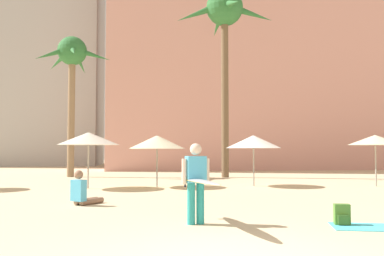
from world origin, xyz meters
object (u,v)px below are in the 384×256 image
(backpack, at_px, (342,215))
(person_mid_right, at_px, (83,193))
(palm_tree_far_left, at_px, (225,19))
(cafe_umbrella_2, at_px, (375,140))
(palm_tree_left, at_px, (72,62))
(cafe_umbrella_4, at_px, (253,142))
(cafe_umbrella_1, at_px, (157,142))
(beach_towel, at_px, (381,227))
(person_near_left, at_px, (196,180))
(cafe_umbrella_0, at_px, (89,139))

(backpack, distance_m, person_mid_right, 6.77)
(palm_tree_far_left, xyz_separation_m, cafe_umbrella_2, (5.10, -6.37, -6.92))
(palm_tree_left, distance_m, cafe_umbrella_4, 12.12)
(cafe_umbrella_1, height_order, cafe_umbrella_4, cafe_umbrella_4)
(beach_towel, bearing_deg, cafe_umbrella_1, 112.55)
(person_near_left, bearing_deg, cafe_umbrella_1, 168.96)
(palm_tree_far_left, xyz_separation_m, cafe_umbrella_4, (0.09, -5.65, -6.99))
(cafe_umbrella_0, distance_m, backpack, 10.91)
(palm_tree_left, xyz_separation_m, cafe_umbrella_1, (4.60, -7.09, -4.68))
(palm_tree_left, height_order, cafe_umbrella_4, palm_tree_left)
(cafe_umbrella_4, bearing_deg, cafe_umbrella_1, 179.56)
(palm_tree_far_left, distance_m, cafe_umbrella_2, 10.70)
(cafe_umbrella_2, bearing_deg, person_mid_right, -157.40)
(cafe_umbrella_1, distance_m, cafe_umbrella_2, 9.07)
(cafe_umbrella_1, bearing_deg, palm_tree_left, 122.98)
(cafe_umbrella_0, height_order, person_near_left, cafe_umbrella_0)
(backpack, bearing_deg, cafe_umbrella_1, -147.17)
(palm_tree_left, xyz_separation_m, person_near_left, (5.08, -16.01, -5.62))
(cafe_umbrella_1, bearing_deg, backpack, -69.98)
(cafe_umbrella_2, relative_size, person_near_left, 0.78)
(cafe_umbrella_4, height_order, person_mid_right, cafe_umbrella_4)
(palm_tree_far_left, relative_size, backpack, 25.06)
(palm_tree_far_left, distance_m, person_mid_right, 15.25)
(palm_tree_far_left, distance_m, backpack, 17.21)
(palm_tree_far_left, xyz_separation_m, person_mid_right, (-6.16, -11.06, -8.51))
(palm_tree_left, bearing_deg, person_mid_right, -79.22)
(palm_tree_left, relative_size, cafe_umbrella_2, 3.60)
(backpack, bearing_deg, cafe_umbrella_0, -132.82)
(cafe_umbrella_0, height_order, beach_towel, cafe_umbrella_0)
(cafe_umbrella_2, bearing_deg, palm_tree_left, 150.10)
(cafe_umbrella_2, relative_size, cafe_umbrella_4, 0.96)
(palm_tree_left, height_order, person_mid_right, palm_tree_left)
(beach_towel, xyz_separation_m, person_near_left, (-3.51, 0.68, 0.89))
(cafe_umbrella_4, bearing_deg, backpack, -94.10)
(cafe_umbrella_0, xyz_separation_m, beach_towel, (6.69, -9.23, -1.94))
(palm_tree_left, relative_size, person_mid_right, 8.26)
(cafe_umbrella_4, distance_m, person_mid_right, 8.40)
(palm_tree_left, height_order, cafe_umbrella_0, palm_tree_left)
(cafe_umbrella_0, distance_m, cafe_umbrella_2, 11.75)
(cafe_umbrella_4, bearing_deg, cafe_umbrella_2, -8.23)
(backpack, bearing_deg, person_near_left, -83.91)
(person_mid_right, bearing_deg, cafe_umbrella_1, 15.31)
(palm_tree_left, bearing_deg, cafe_umbrella_0, -75.73)
(palm_tree_far_left, relative_size, person_mid_right, 10.92)
(cafe_umbrella_2, bearing_deg, beach_towel, -119.73)
(cafe_umbrella_0, bearing_deg, beach_towel, -54.06)
(palm_tree_left, height_order, beach_towel, palm_tree_left)
(palm_tree_left, relative_size, cafe_umbrella_4, 3.45)
(cafe_umbrella_2, bearing_deg, backpack, -123.67)
(palm_tree_far_left, bearing_deg, cafe_umbrella_1, -125.06)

